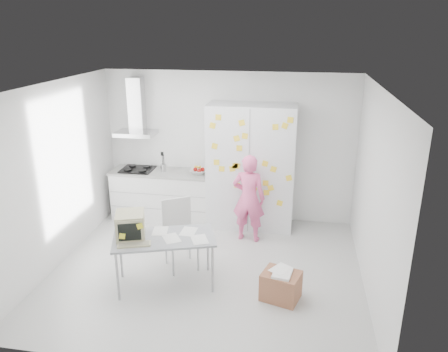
% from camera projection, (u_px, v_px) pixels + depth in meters
% --- Properties ---
extents(floor, '(4.50, 4.00, 0.02)m').
position_uv_depth(floor, '(207.00, 271.00, 6.49)').
color(floor, silver).
rests_on(floor, ground).
extents(walls, '(4.52, 4.01, 2.70)m').
position_uv_depth(walls, '(215.00, 169.00, 6.71)').
color(walls, white).
rests_on(walls, ground).
extents(ceiling, '(4.50, 4.00, 0.02)m').
position_uv_depth(ceiling, '(204.00, 87.00, 5.59)').
color(ceiling, white).
rests_on(ceiling, walls).
extents(counter_run, '(1.84, 0.63, 1.28)m').
position_uv_depth(counter_run, '(162.00, 194.00, 8.10)').
color(counter_run, white).
rests_on(counter_run, ground).
extents(range_hood, '(0.70, 0.48, 1.01)m').
position_uv_depth(range_hood, '(136.00, 113.00, 7.81)').
color(range_hood, silver).
rests_on(range_hood, walls).
extents(tall_cabinet, '(1.50, 0.68, 2.20)m').
position_uv_depth(tall_cabinet, '(251.00, 167.00, 7.60)').
color(tall_cabinet, silver).
rests_on(tall_cabinet, ground).
extents(person, '(0.58, 0.41, 1.49)m').
position_uv_depth(person, '(249.00, 198.00, 7.18)').
color(person, '#F25E97').
rests_on(person, ground).
extents(desk, '(1.51, 1.08, 1.09)m').
position_uv_depth(desk, '(143.00, 231.00, 5.86)').
color(desk, gray).
rests_on(desk, ground).
extents(chair, '(0.65, 0.65, 1.04)m').
position_uv_depth(chair, '(179.00, 229.00, 6.45)').
color(chair, silver).
rests_on(chair, ground).
extents(cardboard_box, '(0.57, 0.50, 0.42)m').
position_uv_depth(cardboard_box, '(281.00, 285.00, 5.75)').
color(cardboard_box, '#A66948').
rests_on(cardboard_box, ground).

